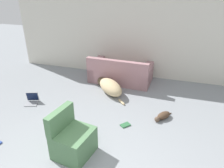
{
  "coord_description": "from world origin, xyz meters",
  "views": [
    {
      "loc": [
        1.11,
        -1.82,
        2.75
      ],
      "look_at": [
        -0.13,
        2.3,
        0.63
      ],
      "focal_mm": 35.0,
      "sensor_mm": 36.0,
      "label": 1
    }
  ],
  "objects_px": {
    "cat": "(163,116)",
    "couch": "(120,73)",
    "dog": "(110,86)",
    "side_chair": "(72,140)",
    "book_green": "(125,125)",
    "laptop_open": "(32,99)"
  },
  "relations": [
    {
      "from": "cat",
      "to": "book_green",
      "type": "xyz_separation_m",
      "value": [
        -0.71,
        -0.48,
        -0.05
      ]
    },
    {
      "from": "dog",
      "to": "side_chair",
      "type": "xyz_separation_m",
      "value": [
        0.05,
        -2.3,
        0.12
      ]
    },
    {
      "from": "cat",
      "to": "couch",
      "type": "bearing_deg",
      "value": -104.83
    },
    {
      "from": "side_chair",
      "to": "book_green",
      "type": "bearing_deg",
      "value": -23.75
    },
    {
      "from": "laptop_open",
      "to": "book_green",
      "type": "height_order",
      "value": "laptop_open"
    },
    {
      "from": "book_green",
      "to": "couch",
      "type": "bearing_deg",
      "value": 107.53
    },
    {
      "from": "book_green",
      "to": "cat",
      "type": "bearing_deg",
      "value": 33.84
    },
    {
      "from": "dog",
      "to": "side_chair",
      "type": "distance_m",
      "value": 2.31
    },
    {
      "from": "cat",
      "to": "laptop_open",
      "type": "distance_m",
      "value": 3.1
    },
    {
      "from": "dog",
      "to": "couch",
      "type": "bearing_deg",
      "value": -51.77
    },
    {
      "from": "dog",
      "to": "laptop_open",
      "type": "bearing_deg",
      "value": 77.35
    },
    {
      "from": "dog",
      "to": "laptop_open",
      "type": "relative_size",
      "value": 2.9
    },
    {
      "from": "book_green",
      "to": "side_chair",
      "type": "bearing_deg",
      "value": -123.84
    },
    {
      "from": "couch",
      "to": "side_chair",
      "type": "bearing_deg",
      "value": 91.64
    },
    {
      "from": "laptop_open",
      "to": "book_green",
      "type": "xyz_separation_m",
      "value": [
        2.38,
        -0.25,
        -0.07
      ]
    },
    {
      "from": "couch",
      "to": "side_chair",
      "type": "distance_m",
      "value": 3.06
    },
    {
      "from": "couch",
      "to": "cat",
      "type": "distance_m",
      "value": 2.08
    },
    {
      "from": "dog",
      "to": "side_chair",
      "type": "height_order",
      "value": "side_chair"
    },
    {
      "from": "cat",
      "to": "laptop_open",
      "type": "bearing_deg",
      "value": -51.54
    },
    {
      "from": "couch",
      "to": "dog",
      "type": "distance_m",
      "value": 0.76
    },
    {
      "from": "couch",
      "to": "laptop_open",
      "type": "height_order",
      "value": "couch"
    },
    {
      "from": "laptop_open",
      "to": "dog",
      "type": "bearing_deg",
      "value": 14.24
    }
  ]
}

